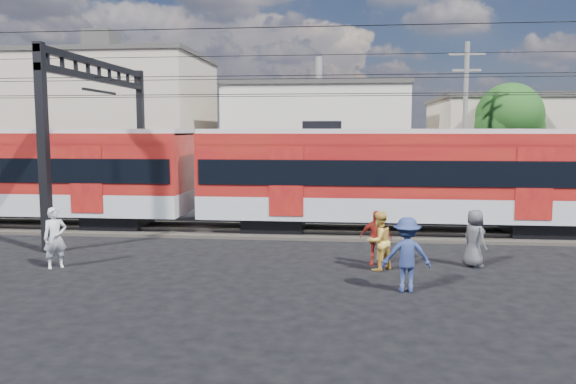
% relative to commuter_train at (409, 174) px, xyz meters
% --- Properties ---
extents(ground, '(120.00, 120.00, 0.00)m').
position_rel_commuter_train_xyz_m(ground, '(-2.52, -8.00, -2.40)').
color(ground, black).
rests_on(ground, ground).
extents(track_bed, '(70.00, 3.40, 0.12)m').
position_rel_commuter_train_xyz_m(track_bed, '(-2.52, 0.00, -2.34)').
color(track_bed, '#2D2823').
rests_on(track_bed, ground).
extents(rail_near, '(70.00, 0.12, 0.12)m').
position_rel_commuter_train_xyz_m(rail_near, '(-2.52, -0.75, -2.22)').
color(rail_near, '#59544C').
rests_on(rail_near, track_bed).
extents(rail_far, '(70.00, 0.12, 0.12)m').
position_rel_commuter_train_xyz_m(rail_far, '(-2.52, 0.75, -2.22)').
color(rail_far, '#59544C').
rests_on(rail_far, track_bed).
extents(commuter_train, '(50.30, 3.08, 4.17)m').
position_rel_commuter_train_xyz_m(commuter_train, '(0.00, 0.00, 0.00)').
color(commuter_train, black).
rests_on(commuter_train, ground).
extents(catenary, '(70.00, 9.30, 7.52)m').
position_rel_commuter_train_xyz_m(catenary, '(-11.17, -0.00, 2.73)').
color(catenary, black).
rests_on(catenary, ground).
extents(building_west, '(14.28, 10.20, 9.30)m').
position_rel_commuter_train_xyz_m(building_west, '(-19.52, 16.00, 2.25)').
color(building_west, '#BBA58F').
rests_on(building_west, ground).
extents(building_midwest, '(12.24, 12.24, 7.30)m').
position_rel_commuter_train_xyz_m(building_midwest, '(-4.52, 19.00, 1.25)').
color(building_midwest, beige).
rests_on(building_midwest, ground).
extents(building_mideast, '(16.32, 10.20, 6.30)m').
position_rel_commuter_train_xyz_m(building_mideast, '(11.48, 16.00, 0.75)').
color(building_mideast, '#BBA58F').
rests_on(building_mideast, ground).
extents(utility_pole_mid, '(1.80, 0.24, 8.50)m').
position_rel_commuter_train_xyz_m(utility_pole_mid, '(3.48, 7.00, 2.13)').
color(utility_pole_mid, slate).
rests_on(utility_pole_mid, ground).
extents(tree_near, '(3.82, 3.64, 6.72)m').
position_rel_commuter_train_xyz_m(tree_near, '(6.66, 10.09, 2.26)').
color(tree_near, '#382619').
rests_on(tree_near, ground).
extents(pedestrian_a, '(0.80, 0.76, 1.84)m').
position_rel_commuter_train_xyz_m(pedestrian_a, '(-11.12, -6.57, -1.48)').
color(pedestrian_a, silver).
rests_on(pedestrian_a, ground).
extents(pedestrian_b, '(1.08, 1.05, 1.75)m').
position_rel_commuter_train_xyz_m(pedestrian_b, '(-1.47, -5.84, -1.52)').
color(pedestrian_b, gold).
rests_on(pedestrian_b, ground).
extents(pedestrian_c, '(1.27, 0.77, 1.92)m').
position_rel_commuter_train_xyz_m(pedestrian_c, '(-0.89, -8.01, -1.44)').
color(pedestrian_c, navy).
rests_on(pedestrian_c, ground).
extents(pedestrian_d, '(1.05, 0.57, 1.69)m').
position_rel_commuter_train_xyz_m(pedestrian_d, '(-1.53, -5.20, -1.56)').
color(pedestrian_d, maroon).
rests_on(pedestrian_d, ground).
extents(pedestrian_e, '(0.91, 1.02, 1.75)m').
position_rel_commuter_train_xyz_m(pedestrian_e, '(1.43, -5.13, -1.53)').
color(pedestrian_e, '#46464A').
rests_on(pedestrian_e, ground).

